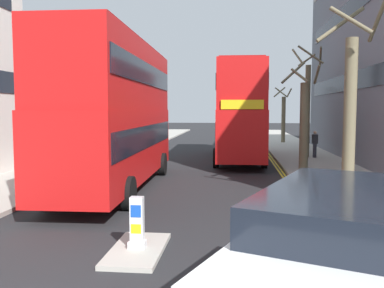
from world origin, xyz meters
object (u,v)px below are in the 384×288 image
object	(u,v)px
double_decker_bus_oncoming	(238,110)
pedestrian_far	(315,144)
double_decker_bus_away	(116,110)
taxi_minivan	(339,281)
keep_left_bollard	(137,225)

from	to	relation	value
double_decker_bus_oncoming	pedestrian_far	bearing A→B (deg)	8.38
double_decker_bus_away	pedestrian_far	xyz separation A→B (m)	(9.37, 10.12, -2.04)
double_decker_bus_oncoming	taxi_minivan	bearing A→B (deg)	-86.97
keep_left_bollard	double_decker_bus_away	bearing A→B (deg)	109.54
taxi_minivan	pedestrian_far	size ratio (longest dim) A/B	3.19
keep_left_bollard	double_decker_bus_oncoming	distance (m)	16.72
double_decker_bus_away	double_decker_bus_oncoming	bearing A→B (deg)	63.50
keep_left_bollard	pedestrian_far	world-z (taller)	pedestrian_far
double_decker_bus_away	double_decker_bus_oncoming	size ratio (longest dim) A/B	1.00
double_decker_bus_away	pedestrian_far	distance (m)	13.94
double_decker_bus_oncoming	pedestrian_far	distance (m)	5.14
taxi_minivan	pedestrian_far	world-z (taller)	taxi_minivan
double_decker_bus_away	double_decker_bus_oncoming	xyz separation A→B (m)	(4.70, 9.43, 0.00)
pedestrian_far	keep_left_bollard	bearing A→B (deg)	-111.99
keep_left_bollard	pedestrian_far	size ratio (longest dim) A/B	0.69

